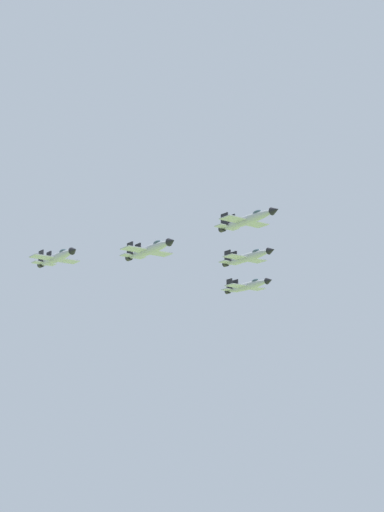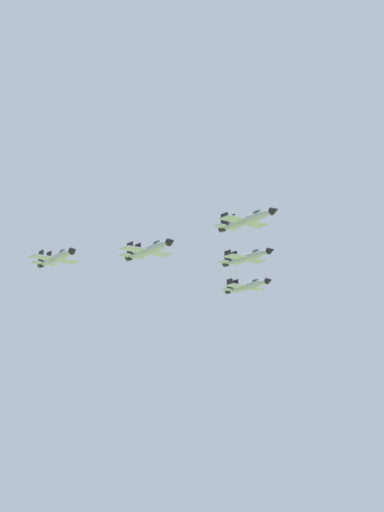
{
  "view_description": "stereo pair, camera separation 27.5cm",
  "coord_description": "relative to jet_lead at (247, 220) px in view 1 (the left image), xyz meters",
  "views": [
    {
      "loc": [
        -98.22,
        125.09,
        130.96
      ],
      "look_at": [
        16.14,
        11.24,
        171.43
      ],
      "focal_mm": 50.55,
      "sensor_mm": 36.0,
      "label": 1
    },
    {
      "loc": [
        -98.41,
        124.9,
        130.96
      ],
      "look_at": [
        16.14,
        11.24,
        171.43
      ],
      "focal_mm": 50.55,
      "sensor_mm": 36.0,
      "label": 2
    }
  ],
  "objects": [
    {
      "name": "jet_right_wingman",
      "position": [
        18.33,
        11.27,
        -5.2
      ],
      "size": [
        18.86,
        11.8,
        3.98
      ],
      "rotation": [
        0.0,
        0.0,
        2.98
      ],
      "color": "#9EA3A8"
    },
    {
      "name": "jet_lead",
      "position": [
        0.0,
        0.0,
        0.0
      ],
      "size": [
        18.49,
        11.5,
        3.89
      ],
      "rotation": [
        0.0,
        0.0,
        3.0
      ],
      "color": "#9EA3A8"
    },
    {
      "name": "jet_right_outer",
      "position": [
        36.65,
        22.54,
        -5.72
      ],
      "size": [
        18.12,
        11.3,
        3.82
      ],
      "rotation": [
        0.0,
        0.0,
        2.99
      ],
      "color": "#9EA3A8"
    },
    {
      "name": "jet_left_outer",
      "position": [
        28.15,
        -32.54,
        -5.35
      ],
      "size": [
        19.0,
        11.9,
        4.01
      ],
      "rotation": [
        0.0,
        0.0,
        2.97
      ],
      "color": "#9EA3A8"
    },
    {
      "name": "jet_left_wingman",
      "position": [
        14.08,
        -16.27,
        -2.79
      ],
      "size": [
        18.35,
        11.45,
        3.87
      ],
      "rotation": [
        0.0,
        0.0,
        2.99
      ],
      "color": "#9EA3A8"
    }
  ]
}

